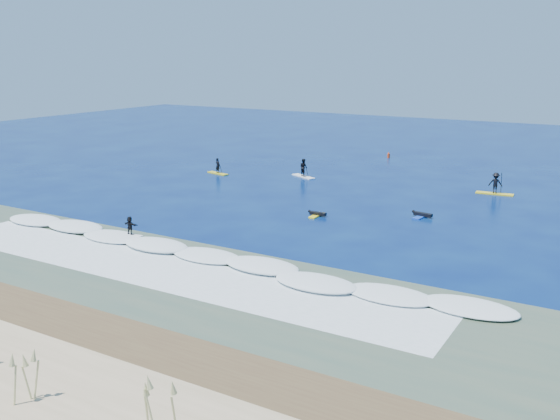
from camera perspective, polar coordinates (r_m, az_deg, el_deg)
The scene contains 12 objects.
ground at distance 47.01m, azimuth -0.49°, elevation -0.93°, with size 160.00×160.00×0.00m, color #04144D.
wet_sand_strip at distance 31.67m, azimuth -21.36°, elevation -9.61°, with size 90.00×5.00×0.08m, color #513A26.
shallow_water at distance 36.32m, azimuth -12.06°, elevation -5.85°, with size 90.00×13.00×0.01m, color #3C5242.
breaking_wave at distance 39.16m, azimuth -8.10°, elevation -4.20°, with size 40.00×6.00×0.30m, color white.
whitewater at distance 37.01m, azimuth -11.01°, elevation -5.42°, with size 34.00×5.00×0.02m, color silver.
sup_paddler_left at distance 65.35m, azimuth -5.72°, elevation 3.83°, with size 2.80×1.34×1.91m.
sup_paddler_center at distance 63.34m, azimuth 2.17°, elevation 3.76°, with size 3.13×2.08×2.18m.
sup_paddler_right at distance 58.69m, azimuth 19.10°, elevation 2.22°, with size 3.29×1.09×2.27m.
prone_paddler_near at distance 48.24m, azimuth 3.40°, elevation -0.39°, with size 1.53×1.93×0.40m.
prone_paddler_far at distance 49.11m, azimuth 12.84°, elevation -0.45°, with size 1.68×2.16×0.44m.
wave_surfer at distance 43.54m, azimuth -13.56°, elevation -1.51°, with size 1.87×0.52×1.35m.
marker_buoy at distance 76.16m, azimuth 9.90°, elevation 4.96°, with size 0.32×0.32×0.77m.
Camera 1 is at (23.51, -38.83, 12.24)m, focal length 40.00 mm.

